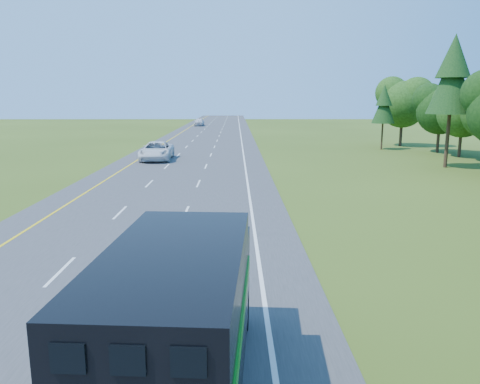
{
  "coord_description": "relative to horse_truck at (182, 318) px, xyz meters",
  "views": [
    {
      "loc": [
        4.61,
        3.7,
        6.26
      ],
      "look_at": [
        4.82,
        26.46,
        1.7
      ],
      "focal_mm": 35.0,
      "sensor_mm": 36.0,
      "label": 1
    }
  ],
  "objects": [
    {
      "name": "far_car",
      "position": [
        -7.33,
        100.56,
        -1.02
      ],
      "size": [
        2.14,
        5.18,
        1.75
      ],
      "primitive_type": "imported",
      "rotation": [
        0.0,
        0.0,
        -0.01
      ],
      "color": "silver",
      "rests_on": "road"
    },
    {
      "name": "road",
      "position": [
        -3.52,
        37.58,
        -1.91
      ],
      "size": [
        15.0,
        260.0,
        0.04
      ],
      "primitive_type": "cube",
      "color": "#38383A",
      "rests_on": "ground"
    },
    {
      "name": "white_suv",
      "position": [
        -7.05,
        39.38,
        -0.97
      ],
      "size": [
        3.29,
        6.78,
        1.86
      ],
      "primitive_type": "imported",
      "rotation": [
        0.0,
        0.0,
        0.03
      ],
      "color": "silver",
      "rests_on": "road"
    },
    {
      "name": "lane_markings",
      "position": [
        -3.52,
        37.58,
        -1.89
      ],
      "size": [
        11.15,
        260.0,
        0.01
      ],
      "color": "yellow",
      "rests_on": "road"
    },
    {
      "name": "horse_truck",
      "position": [
        0.0,
        0.0,
        0.0
      ],
      "size": [
        2.99,
        8.14,
        3.54
      ],
      "rotation": [
        0.0,
        0.0,
        -0.07
      ],
      "color": "black",
      "rests_on": "road"
    }
  ]
}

